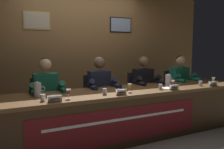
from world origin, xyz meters
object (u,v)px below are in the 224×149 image
at_px(chair_left, 45,107).
at_px(water_cup_far_right, 200,84).
at_px(nameplate_far_right, 213,84).
at_px(juice_glass_right, 173,82).
at_px(chair_far_right, 175,93).
at_px(juice_glass_far_right, 213,80).
at_px(panelist_left, 47,92).
at_px(panelist_center, 101,88).
at_px(conference_table, 116,106).
at_px(juice_glass_center, 130,86).
at_px(chair_center, 97,101).
at_px(document_stack_right, 167,88).
at_px(chair_right, 139,97).
at_px(panelist_far_right, 182,81).
at_px(nameplate_left, 55,99).
at_px(water_cup_left, 43,98).
at_px(water_cup_center, 105,92).
at_px(nameplate_right, 174,87).
at_px(panelist_right, 145,84).
at_px(water_pitcher_right_side, 168,80).
at_px(nameplate_center, 121,92).
at_px(water_cup_right, 160,87).
at_px(water_pitcher_left_side, 38,90).
at_px(juice_glass_left, 69,92).

bearing_deg(chair_left, water_cup_far_right, -19.12).
bearing_deg(nameplate_far_right, juice_glass_right, 167.73).
bearing_deg(chair_far_right, juice_glass_far_right, -81.48).
relative_size(panelist_left, panelist_center, 1.00).
distance_m(panelist_left, water_cup_far_right, 2.57).
xyz_separation_m(conference_table, juice_glass_center, (0.20, -0.07, 0.30)).
relative_size(chair_center, document_stack_right, 3.96).
distance_m(panelist_left, chair_right, 1.82).
height_order(chair_right, juice_glass_right, chair_right).
bearing_deg(panelist_far_right, juice_glass_right, -141.85).
relative_size(nameplate_left, juice_glass_far_right, 1.38).
distance_m(conference_table, juice_glass_far_right, 1.95).
xyz_separation_m(water_cup_left, water_cup_center, (0.84, 0.04, 0.00)).
distance_m(chair_center, nameplate_right, 1.37).
relative_size(panelist_center, panelist_right, 1.00).
bearing_deg(conference_table, juice_glass_far_right, -3.01).
xyz_separation_m(nameplate_far_right, water_pitcher_right_side, (-0.69, 0.34, 0.05)).
bearing_deg(chair_center, document_stack_right, -43.11).
bearing_deg(conference_table, document_stack_right, -5.46).
relative_size(chair_center, nameplate_center, 6.02).
bearing_deg(nameplate_center, chair_left, 132.97).
height_order(water_cup_left, panelist_center, panelist_center).
distance_m(water_cup_right, water_cup_far_right, 0.85).
distance_m(chair_center, water_pitcher_right_side, 1.30).
xyz_separation_m(nameplate_left, juice_glass_far_right, (2.85, 0.11, 0.05)).
height_order(nameplate_center, nameplate_right, same).
xyz_separation_m(panelist_left, water_cup_far_right, (2.48, -0.66, 0.06)).
xyz_separation_m(nameplate_left, water_cup_right, (1.67, 0.11, -0.00)).
relative_size(panelist_right, nameplate_right, 7.77).
distance_m(nameplate_left, juice_glass_far_right, 2.85).
height_order(water_cup_right, nameplate_far_right, water_cup_right).
bearing_deg(water_cup_left, juice_glass_far_right, 0.20).
bearing_deg(conference_table, panelist_left, 148.64).
distance_m(juice_glass_center, water_cup_center, 0.41).
relative_size(chair_left, water_cup_center, 10.73).
height_order(nameplate_center, nameplate_far_right, same).
bearing_deg(chair_right, water_pitcher_left_side, -164.35).
distance_m(panelist_left, juice_glass_left, 0.69).
bearing_deg(water_cup_center, nameplate_far_right, -4.31).
bearing_deg(chair_left, panelist_left, -90.00).
bearing_deg(panelist_left, water_cup_center, -42.14).
bearing_deg(nameplate_left, document_stack_right, 3.98).
bearing_deg(chair_center, nameplate_left, -134.26).
height_order(chair_center, water_pitcher_left_side, water_pitcher_left_side).
bearing_deg(water_pitcher_right_side, panelist_far_right, 30.68).
height_order(panelist_right, juice_glass_far_right, panelist_right).
relative_size(water_cup_center, chair_far_right, 0.09).
xyz_separation_m(nameplate_right, document_stack_right, (-0.03, 0.13, -0.03)).
height_order(chair_center, juice_glass_center, chair_center).
height_order(water_cup_right, document_stack_right, water_cup_right).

